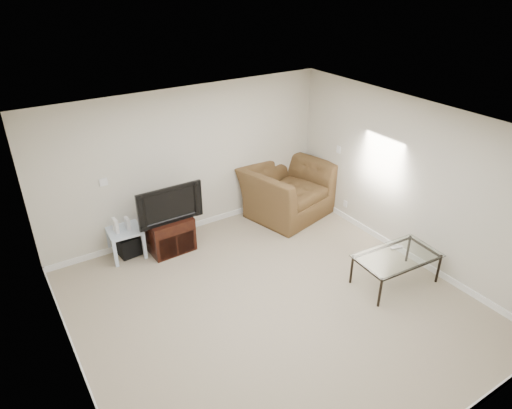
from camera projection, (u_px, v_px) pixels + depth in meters
floor at (272, 306)px, 6.25m from camera, size 5.00×5.00×0.00m
ceiling at (276, 132)px, 5.08m from camera, size 5.00×5.00×0.00m
wall_back at (188, 162)px, 7.52m from camera, size 5.00×0.02×2.50m
wall_left at (65, 298)px, 4.47m from camera, size 0.02×5.00×2.50m
wall_right at (411, 182)px, 6.85m from camera, size 0.02×5.00×2.50m
plate_back at (103, 182)px, 6.85m from camera, size 0.12×0.02×0.12m
plate_right_switch at (339, 150)px, 8.04m from camera, size 0.02×0.09×0.13m
plate_right_outlet at (345, 204)px, 8.26m from camera, size 0.02×0.08×0.12m
tv_stand at (170, 234)px, 7.35m from camera, size 0.71×0.50×0.58m
dvd_player at (170, 225)px, 7.23m from camera, size 0.39×0.28×0.05m
television at (168, 203)px, 7.05m from camera, size 0.98×0.20×0.60m
side_table at (126, 242)px, 7.23m from camera, size 0.53×0.53×0.48m
subwoofer at (128, 245)px, 7.29m from camera, size 0.35×0.35×0.33m
game_console at (116, 226)px, 7.00m from camera, size 0.06×0.16×0.22m
game_case at (127, 223)px, 7.08m from camera, size 0.05×0.14×0.19m
recliner at (287, 182)px, 8.29m from camera, size 1.64×1.27×1.27m
coffee_table at (395, 269)px, 6.61m from camera, size 1.24×0.76×0.47m
remote at (397, 248)px, 6.66m from camera, size 0.20×0.10×0.02m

